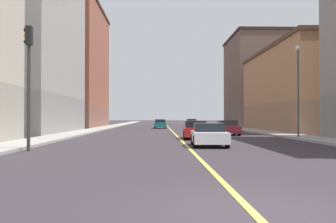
% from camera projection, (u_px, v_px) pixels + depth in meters
% --- Properties ---
extents(ground_plane, '(400.00, 400.00, 0.00)m').
position_uv_depth(ground_plane, '(249.00, 209.00, 6.64)').
color(ground_plane, '#342C32').
rests_on(ground_plane, ground).
extents(sidewalk_left, '(2.59, 168.00, 0.15)m').
position_uv_depth(sidewalk_left, '(234.00, 128.00, 55.86)').
color(sidewalk_left, '#9E9B93').
rests_on(sidewalk_left, ground).
extents(sidewalk_right, '(2.59, 168.00, 0.15)m').
position_uv_depth(sidewalk_right, '(104.00, 128.00, 55.38)').
color(sidewalk_right, '#9E9B93').
rests_on(sidewalk_right, ground).
extents(lane_center_stripe, '(0.16, 154.00, 0.01)m').
position_uv_depth(lane_center_stripe, '(169.00, 128.00, 55.62)').
color(lane_center_stripe, '#E5D14C').
rests_on(lane_center_stripe, ground).
extents(building_left_mid, '(11.30, 22.29, 9.59)m').
position_uv_depth(building_left_mid, '(312.00, 90.00, 44.33)').
color(building_left_mid, '#8F6B4F').
rests_on(building_left_mid, ground).
extents(building_left_far, '(11.30, 14.67, 15.31)m').
position_uv_depth(building_left_far, '(263.00, 82.00, 65.12)').
color(building_left_far, brown).
rests_on(building_left_far, ground).
extents(building_right_midblock, '(11.30, 17.99, 23.11)m').
position_uv_depth(building_right_midblock, '(13.00, 19.00, 38.69)').
color(building_right_midblock, gray).
rests_on(building_right_midblock, ground).
extents(building_right_distant, '(11.30, 20.68, 19.14)m').
position_uv_depth(building_right_distant, '(66.00, 67.00, 60.58)').
color(building_right_distant, brown).
rests_on(building_right_distant, ground).
extents(traffic_light_right_near, '(0.40, 0.32, 5.93)m').
position_uv_depth(traffic_light_right_near, '(28.00, 70.00, 18.19)').
color(traffic_light_right_near, '#2D2D2D').
rests_on(traffic_light_right_near, ground).
extents(street_lamp_left_near, '(0.36, 0.36, 6.75)m').
position_uv_depth(street_lamp_left_near, '(298.00, 81.00, 28.28)').
color(street_lamp_left_near, '#4C4C51').
rests_on(street_lamp_left_near, ground).
extents(car_red, '(1.93, 4.45, 1.34)m').
position_uv_depth(car_red, '(195.00, 130.00, 28.47)').
color(car_red, red).
rests_on(car_red, ground).
extents(car_orange, '(2.00, 3.96, 1.29)m').
position_uv_depth(car_orange, '(191.00, 123.00, 68.70)').
color(car_orange, orange).
rests_on(car_orange, ground).
extents(car_teal, '(1.82, 4.39, 1.30)m').
position_uv_depth(car_teal, '(160.00, 124.00, 55.70)').
color(car_teal, '#196670').
rests_on(car_teal, ground).
extents(car_white, '(1.99, 4.00, 1.28)m').
position_uv_depth(car_white, '(209.00, 135.00, 21.14)').
color(car_white, white).
rests_on(car_white, ground).
extents(car_maroon, '(1.97, 4.07, 1.32)m').
position_uv_depth(car_maroon, '(227.00, 128.00, 34.28)').
color(car_maroon, maroon).
rests_on(car_maroon, ground).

